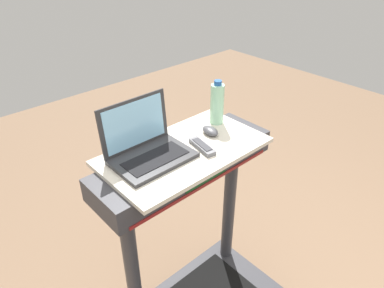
# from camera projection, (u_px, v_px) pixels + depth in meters

# --- Properties ---
(desk_board) EXTENTS (0.76, 0.42, 0.02)m
(desk_board) POSITION_uv_depth(u_px,v_px,m) (185.00, 151.00, 1.61)
(desk_board) COLOR beige
(desk_board) RESTS_ON treadmill_base
(laptop) EXTENTS (0.34, 0.25, 0.24)m
(laptop) POSITION_uv_depth(u_px,v_px,m) (147.00, 147.00, 1.53)
(laptop) COLOR #2D2D30
(laptop) RESTS_ON desk_board
(computer_mouse) EXTENTS (0.08, 0.11, 0.03)m
(computer_mouse) POSITION_uv_depth(u_px,v_px,m) (210.00, 131.00, 1.71)
(computer_mouse) COLOR #4C4C51
(computer_mouse) RESTS_ON desk_board
(water_bottle) EXTENTS (0.07, 0.07, 0.23)m
(water_bottle) POSITION_uv_depth(u_px,v_px,m) (217.00, 104.00, 1.77)
(water_bottle) COLOR #9EDBB2
(water_bottle) RESTS_ON desk_board
(tv_remote) EXTENTS (0.07, 0.17, 0.02)m
(tv_remote) POSITION_uv_depth(u_px,v_px,m) (202.00, 146.00, 1.60)
(tv_remote) COLOR slate
(tv_remote) RESTS_ON desk_board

